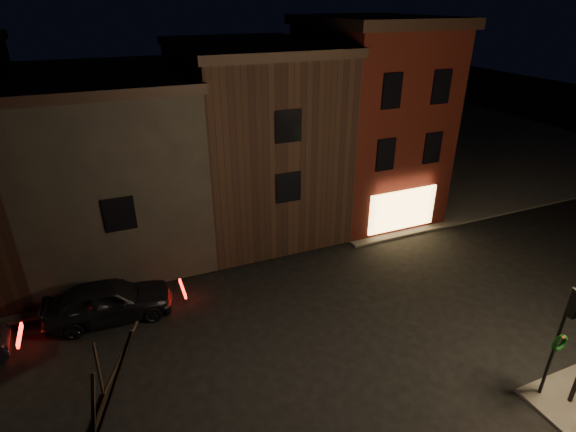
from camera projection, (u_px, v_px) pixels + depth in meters
name	position (u px, v px, depth m)	size (l,w,h in m)	color
ground	(308.00, 336.00, 16.85)	(120.00, 120.00, 0.00)	black
sidewalk_far_right	(415.00, 138.00, 40.38)	(30.00, 30.00, 0.12)	#2D2B28
corner_building	(367.00, 117.00, 25.13)	(6.50, 8.50, 10.50)	#41100B
row_building_a	(252.00, 135.00, 23.96)	(7.30, 10.30, 9.40)	black
row_building_b	(110.00, 161.00, 21.65)	(7.80, 10.30, 8.40)	black
traffic_signal	(565.00, 328.00, 13.01)	(0.58, 0.38, 4.05)	black
parked_car_a	(109.00, 300.00, 17.46)	(1.92, 4.78, 1.63)	black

